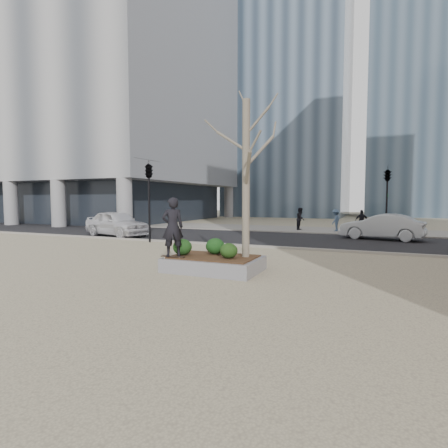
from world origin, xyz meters
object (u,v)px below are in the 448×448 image
at_px(planter, 214,264).
at_px(skateboarder, 173,227).
at_px(police_car, 117,223).
at_px(skateboard, 173,257).

bearing_deg(planter, skateboarder, -146.03).
bearing_deg(police_car, planter, -111.01).
distance_m(planter, skateboarder, 1.82).
relative_size(skateboard, police_car, 0.16).
xyz_separation_m(planter, police_car, (-10.25, 7.33, 0.61)).
xyz_separation_m(skateboard, police_car, (-9.15, 8.08, 0.35)).
distance_m(skateboarder, police_car, 12.22).
height_order(skateboarder, police_car, skateboarder).
height_order(skateboard, skateboarder, skateboarder).
bearing_deg(skateboard, police_car, 133.15).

